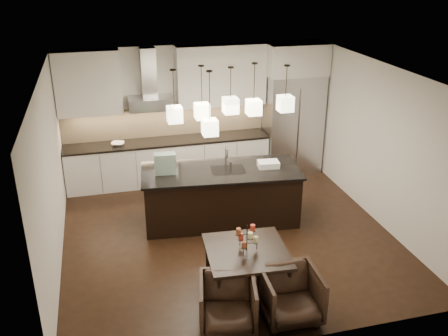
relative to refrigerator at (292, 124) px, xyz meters
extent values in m
cube|color=black|center=(-2.10, -2.38, -1.08)|extent=(5.50, 5.50, 0.02)
cube|color=white|center=(-2.10, -2.38, 1.73)|extent=(5.50, 5.50, 0.02)
cube|color=silver|center=(-2.10, 0.38, 0.32)|extent=(5.50, 0.02, 2.80)
cube|color=silver|center=(-2.10, -5.14, 0.32)|extent=(5.50, 0.02, 2.80)
cube|color=silver|center=(-4.86, -2.38, 0.32)|extent=(0.02, 5.50, 2.80)
cube|color=silver|center=(0.66, -2.38, 0.32)|extent=(0.02, 5.50, 2.80)
cube|color=#B7B7BA|center=(0.00, 0.00, 0.00)|extent=(1.20, 0.72, 2.15)
cube|color=silver|center=(0.00, 0.00, 1.40)|extent=(1.26, 0.72, 0.65)
cube|color=silver|center=(-2.73, 0.05, -0.64)|extent=(4.21, 0.62, 0.88)
cube|color=black|center=(-2.73, 0.05, -0.17)|extent=(4.21, 0.66, 0.04)
cube|color=tan|center=(-2.73, 0.35, 0.16)|extent=(4.21, 0.02, 0.63)
cube|color=silver|center=(-4.20, 0.19, 1.10)|extent=(1.25, 0.35, 1.25)
cube|color=silver|center=(-1.55, 0.19, 1.10)|extent=(1.85, 0.35, 1.25)
cube|color=#B7B7BA|center=(-3.03, 0.10, 0.65)|extent=(0.90, 0.52, 0.24)
cube|color=#B7B7BA|center=(-3.03, 0.21, 1.24)|extent=(0.30, 0.28, 0.96)
imported|color=silver|center=(-3.75, 0.00, -0.12)|extent=(0.31, 0.31, 0.06)
cube|color=black|center=(-2.08, -1.88, -0.60)|extent=(2.78, 1.36, 0.94)
cube|color=black|center=(-2.08, -1.88, -0.11)|extent=(2.88, 1.45, 0.04)
cube|color=#184A39|center=(-3.04, -1.78, 0.09)|extent=(0.38, 0.23, 0.36)
cube|color=silver|center=(-1.23, -1.96, -0.03)|extent=(0.39, 0.30, 0.11)
cylinder|color=#F7F0A4|center=(-2.12, -4.00, -0.25)|extent=(0.07, 0.07, 0.09)
cylinder|color=#DC3F2B|center=(-2.30, -3.88, -0.25)|extent=(0.07, 0.07, 0.09)
cylinder|color=brown|center=(-2.31, -4.09, -0.25)|extent=(0.07, 0.07, 0.09)
cylinder|color=#DC3F2B|center=(-2.14, -3.92, -0.10)|extent=(0.07, 0.07, 0.09)
cylinder|color=brown|center=(-2.36, -3.96, -0.10)|extent=(0.07, 0.07, 0.09)
cylinder|color=#F7F0A4|center=(-2.23, -4.11, -0.10)|extent=(0.07, 0.07, 0.09)
imported|color=black|center=(-2.69, -4.63, -0.74)|extent=(0.86, 0.88, 0.68)
imported|color=black|center=(-1.84, -4.69, -0.73)|extent=(0.77, 0.79, 0.69)
cube|color=#FEFAC9|center=(-2.86, -1.89, 0.99)|extent=(0.24, 0.24, 0.26)
cube|color=#FEFAC9|center=(-2.36, -1.69, 0.95)|extent=(0.24, 0.24, 0.26)
cube|color=#FEFAC9|center=(-1.92, -1.93, 1.08)|extent=(0.24, 0.24, 0.26)
cube|color=#FEFAC9|center=(-1.45, -1.72, 0.96)|extent=(0.24, 0.24, 0.26)
cube|color=#FEFAC9|center=(-0.99, -2.03, 1.08)|extent=(0.24, 0.24, 0.26)
cube|color=#FEFAC9|center=(-2.32, -2.13, 0.80)|extent=(0.24, 0.24, 0.26)
camera|label=1|loc=(-4.03, -9.65, 3.38)|focal=40.00mm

